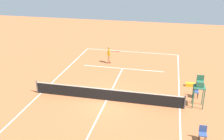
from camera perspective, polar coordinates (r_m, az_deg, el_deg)
ground_plane at (r=19.79m, az=-1.23°, el=-6.70°), size 60.00×60.00×0.00m
court_lines at (r=19.79m, az=-1.23°, el=-6.69°), size 10.94×24.46×0.01m
tennis_net at (r=19.56m, az=-1.24°, el=-5.42°), size 11.54×0.10×1.07m
player_serving at (r=26.74m, az=-0.61°, el=3.67°), size 1.30×0.59×1.79m
tennis_ball at (r=25.55m, az=-3.84°, el=0.24°), size 0.07×0.07×0.07m
umpire_chair at (r=19.27m, az=18.77°, el=-3.45°), size 0.80×0.80×2.41m
courtside_chair_near at (r=16.27m, az=19.41°, el=-12.94°), size 0.44×0.46×0.95m
courtside_chair_mid at (r=21.04m, az=17.98°, el=-4.38°), size 0.44×0.46×0.95m
equipment_bag at (r=22.89m, az=16.88°, el=-3.11°), size 0.76×0.32×0.30m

